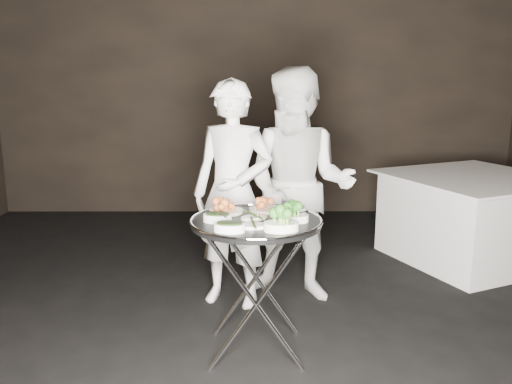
{
  "coord_description": "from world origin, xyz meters",
  "views": [
    {
      "loc": [
        -0.02,
        -2.86,
        1.64
      ],
      "look_at": [
        -0.01,
        0.27,
        0.95
      ],
      "focal_mm": 38.0,
      "sensor_mm": 36.0,
      "label": 1
    }
  ],
  "objects_px": {
    "tray_stand": "(256,281)",
    "waiter_right": "(299,186)",
    "waiter_left": "(233,194)",
    "serving_tray": "(256,222)",
    "dining_table": "(472,218)"
  },
  "relations": [
    {
      "from": "tray_stand",
      "to": "waiter_right",
      "type": "bearing_deg",
      "value": 69.18
    },
    {
      "from": "waiter_right",
      "to": "waiter_left",
      "type": "bearing_deg",
      "value": -152.69
    },
    {
      "from": "tray_stand",
      "to": "serving_tray",
      "type": "height_order",
      "value": "serving_tray"
    },
    {
      "from": "waiter_left",
      "to": "waiter_right",
      "type": "distance_m",
      "value": 0.49
    },
    {
      "from": "tray_stand",
      "to": "dining_table",
      "type": "xyz_separation_m",
      "value": [
        1.92,
        1.65,
        -0.07
      ]
    },
    {
      "from": "waiter_left",
      "to": "waiter_right",
      "type": "height_order",
      "value": "waiter_right"
    },
    {
      "from": "tray_stand",
      "to": "dining_table",
      "type": "relative_size",
      "value": 0.6
    },
    {
      "from": "tray_stand",
      "to": "waiter_right",
      "type": "xyz_separation_m",
      "value": [
        0.31,
        0.82,
        0.39
      ]
    },
    {
      "from": "waiter_left",
      "to": "serving_tray",
      "type": "bearing_deg",
      "value": -59.19
    },
    {
      "from": "serving_tray",
      "to": "dining_table",
      "type": "bearing_deg",
      "value": 40.66
    },
    {
      "from": "tray_stand",
      "to": "serving_tray",
      "type": "distance_m",
      "value": 0.36
    },
    {
      "from": "serving_tray",
      "to": "waiter_right",
      "type": "xyz_separation_m",
      "value": [
        0.31,
        0.82,
        0.03
      ]
    },
    {
      "from": "serving_tray",
      "to": "waiter_right",
      "type": "bearing_deg",
      "value": 69.18
    },
    {
      "from": "serving_tray",
      "to": "waiter_left",
      "type": "height_order",
      "value": "waiter_left"
    },
    {
      "from": "serving_tray",
      "to": "dining_table",
      "type": "xyz_separation_m",
      "value": [
        1.92,
        1.65,
        -0.43
      ]
    }
  ]
}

